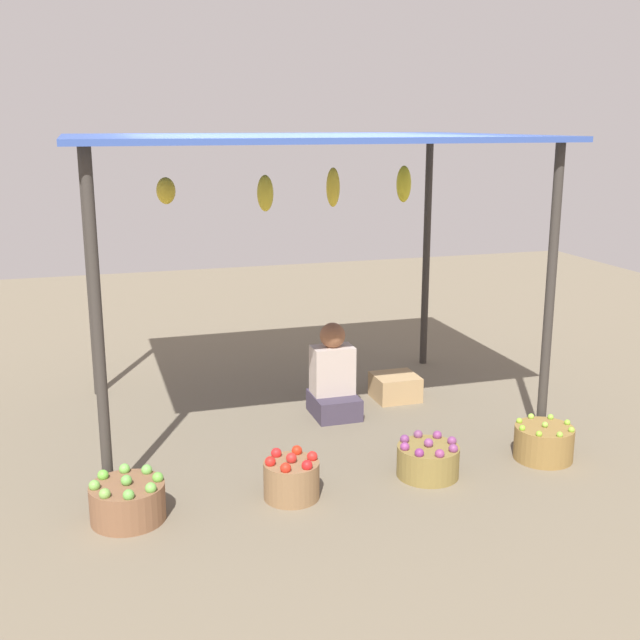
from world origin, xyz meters
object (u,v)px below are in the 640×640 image
object	(u,v)px
vendor_person	(333,380)
basket_purple_onions	(428,460)
wooden_crate_near_vendor	(395,387)
basket_red_tomatoes	(292,478)
basket_green_apples	(128,501)
basket_limes	(544,442)

from	to	relation	value
vendor_person	basket_purple_onions	distance (m)	1.35
wooden_crate_near_vendor	basket_red_tomatoes	bearing A→B (deg)	-131.14
basket_green_apples	wooden_crate_near_vendor	distance (m)	2.85
vendor_person	basket_green_apples	world-z (taller)	vendor_person
basket_red_tomatoes	wooden_crate_near_vendor	world-z (taller)	basket_red_tomatoes
basket_red_tomatoes	basket_purple_onions	xyz separation A→B (m)	(0.98, 0.04, -0.02)
basket_green_apples	basket_purple_onions	world-z (taller)	basket_green_apples
basket_green_apples	wooden_crate_near_vendor	world-z (taller)	basket_green_apples
basket_red_tomatoes	wooden_crate_near_vendor	distance (m)	2.07
basket_purple_onions	basket_limes	size ratio (longest dim) A/B	1.01
vendor_person	basket_limes	distance (m)	1.76
vendor_person	basket_green_apples	bearing A→B (deg)	-142.44
basket_purple_onions	basket_green_apples	bearing A→B (deg)	-179.05
basket_red_tomatoes	basket_purple_onions	world-z (taller)	basket_red_tomatoes
basket_green_apples	basket_red_tomatoes	bearing A→B (deg)	-0.54
basket_purple_onions	wooden_crate_near_vendor	distance (m)	1.56
basket_red_tomatoes	vendor_person	bearing A→B (deg)	62.01
vendor_person	basket_red_tomatoes	size ratio (longest dim) A/B	2.15
basket_limes	wooden_crate_near_vendor	distance (m)	1.59
vendor_person	basket_red_tomatoes	bearing A→B (deg)	-117.99
vendor_person	basket_purple_onions	size ratio (longest dim) A/B	1.82
wooden_crate_near_vendor	basket_limes	bearing A→B (deg)	-70.30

